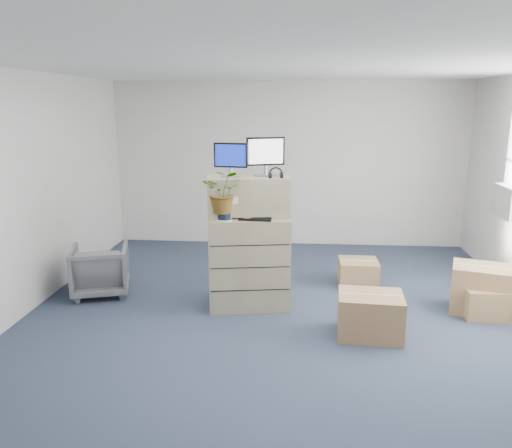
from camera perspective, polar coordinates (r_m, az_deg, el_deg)
The scene contains 17 objects.
ground at distance 5.62m, azimuth 2.85°, elevation -11.87°, with size 7.00×7.00×0.00m, color #243041.
wall_back at distance 8.65m, azimuth 3.71°, elevation 6.79°, with size 6.00×0.02×2.80m, color beige.
ac_unit at distance 7.14m, azimuth 27.08°, elevation 2.27°, with size 0.24×0.60×0.40m, color silver.
filing_cabinet_lower at distance 6.05m, azimuth -0.86°, elevation -4.33°, with size 0.95×0.58×1.11m, color gray.
filing_cabinet_upper at distance 5.91m, azimuth -0.92°, elevation 3.17°, with size 0.95×0.48×0.48m, color gray.
monitor_left at distance 5.81m, azimuth -2.91°, elevation 7.55°, with size 0.40×0.18×0.39m.
monitor_right at distance 5.87m, azimuth 1.09°, elevation 7.96°, with size 0.44×0.24×0.45m.
headphones at distance 5.75m, azimuth 2.27°, elevation 5.73°, with size 0.16×0.16×0.02m, color black.
keyboard at distance 5.79m, azimuth -0.65°, elevation 0.69°, with size 0.51×0.21×0.03m, color black.
mouse at distance 5.79m, azimuth 2.03°, elevation 0.75°, with size 0.10×0.07×0.04m, color silver.
water_bottle at distance 5.91m, azimuth -0.22°, elevation 2.18°, with size 0.08×0.08×0.28m, color #93969B.
phone_dock at distance 5.94m, azimuth -1.66°, elevation 1.30°, with size 0.06×0.06×0.13m.
external_drive at distance 6.03m, azimuth 2.75°, elevation 1.34°, with size 0.19×0.14×0.06m, color black.
tissue_box at distance 6.01m, azimuth 2.15°, elevation 2.01°, with size 0.23×0.11×0.09m, color #3D83D2.
potted_plant at distance 5.70m, azimuth -3.70°, elevation 3.08°, with size 0.50×0.54×0.47m.
office_chair at distance 6.77m, azimuth -17.38°, elevation -4.77°, with size 0.69×0.65×0.71m, color #5A5A5E.
cardboard_boxes at distance 6.24m, azimuth 19.40°, elevation -7.67°, with size 2.26×2.08×0.56m.
Camera 1 is at (0.13, -5.08, 2.41)m, focal length 35.00 mm.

